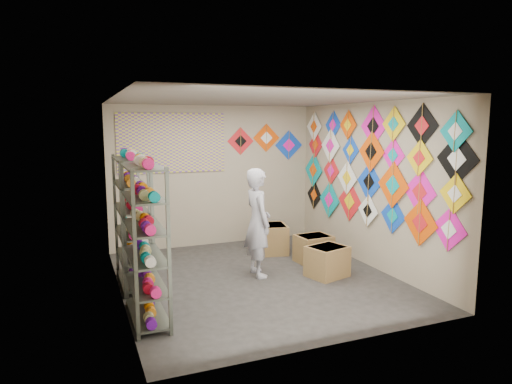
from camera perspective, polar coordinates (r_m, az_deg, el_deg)
name	(u,v)px	position (r m, az deg, el deg)	size (l,w,h in m)	color
ground	(257,279)	(7.11, 0.16, -10.81)	(4.50, 4.50, 0.00)	#2A2825
room_walls	(257,172)	(6.74, 0.16, 2.50)	(4.50, 4.50, 4.50)	tan
shelf_rack_front	(145,243)	(5.59, -13.70, -6.24)	(0.40, 1.10, 1.90)	#4C5147
shelf_rack_back	(132,222)	(6.85, -15.27, -3.59)	(0.40, 1.10, 1.90)	#4C5147
string_spools	(137,224)	(6.20, -14.60, -3.93)	(0.12, 2.36, 0.12)	#ED1670
kite_wall_display	(369,169)	(7.70, 13.99, 2.79)	(0.05, 4.36, 2.08)	#F214B0
back_wall_kites	(267,142)	(9.21, 1.42, 6.31)	(1.63, 0.02, 0.74)	red
poster	(172,143)	(8.62, -10.44, 6.04)	(2.00, 0.01, 1.10)	#6E4699
shopkeeper	(258,222)	(7.06, 0.21, -3.82)	(0.40, 0.62, 1.69)	beige
carton_a	(327,261)	(7.24, 8.89, -8.57)	(0.57, 0.48, 0.48)	olive
carton_b	(314,249)	(7.93, 7.21, -7.05)	(0.57, 0.46, 0.46)	olive
carton_c	(271,239)	(8.43, 1.93, -5.84)	(0.55, 0.60, 0.52)	olive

